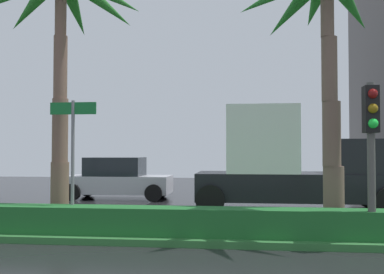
{
  "coord_description": "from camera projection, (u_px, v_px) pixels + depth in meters",
  "views": [
    {
      "loc": [
        3.98,
        -3.21,
        1.99
      ],
      "look_at": [
        2.56,
        9.03,
        2.37
      ],
      "focal_mm": 42.35,
      "sensor_mm": 36.0,
      "label": 1
    }
  ],
  "objects": [
    {
      "name": "palm_tree_centre",
      "position": [
        327.0,
        4.0,
        10.44
      ],
      "size": [
        4.3,
        4.22,
        6.49
      ],
      "color": "brown",
      "rests_on": "median_strip"
    },
    {
      "name": "ground_plane",
      "position": [
        100.0,
        224.0,
        12.52
      ],
      "size": [
        90.0,
        42.0,
        0.1
      ],
      "primitive_type": "cube",
      "color": "black"
    },
    {
      "name": "median_strip",
      "position": [
        88.0,
        226.0,
        11.53
      ],
      "size": [
        85.5,
        4.0,
        0.15
      ],
      "primitive_type": "cube",
      "color": "#2D6B33",
      "rests_on": "ground_plane"
    },
    {
      "name": "palm_tree_centre_left",
      "position": [
        62.0,
        6.0,
        11.25
      ],
      "size": [
        4.29,
        4.45,
        6.8
      ],
      "color": "brown",
      "rests_on": "median_strip"
    },
    {
      "name": "median_hedge",
      "position": [
        66.0,
        219.0,
        10.15
      ],
      "size": [
        76.5,
        0.7,
        0.6
      ],
      "color": "#1E6028",
      "rests_on": "median_strip"
    },
    {
      "name": "box_truck_lead",
      "position": [
        292.0,
        164.0,
        15.04
      ],
      "size": [
        6.4,
        2.64,
        3.46
      ],
      "color": "black",
      "rests_on": "ground_plane"
    },
    {
      "name": "street_name_sign",
      "position": [
        73.0,
        147.0,
        10.43
      ],
      "size": [
        1.1,
        0.08,
        3.0
      ],
      "color": "slate",
      "rests_on": "median_strip"
    },
    {
      "name": "car_in_traffic_second",
      "position": [
        118.0,
        179.0,
        18.73
      ],
      "size": [
        4.3,
        2.02,
        1.72
      ],
      "color": "silver",
      "rests_on": "ground_plane"
    },
    {
      "name": "traffic_signal_median_right",
      "position": [
        371.0,
        132.0,
        9.21
      ],
      "size": [
        0.28,
        0.43,
        3.24
      ],
      "color": "#4C4C47",
      "rests_on": "median_strip"
    }
  ]
}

